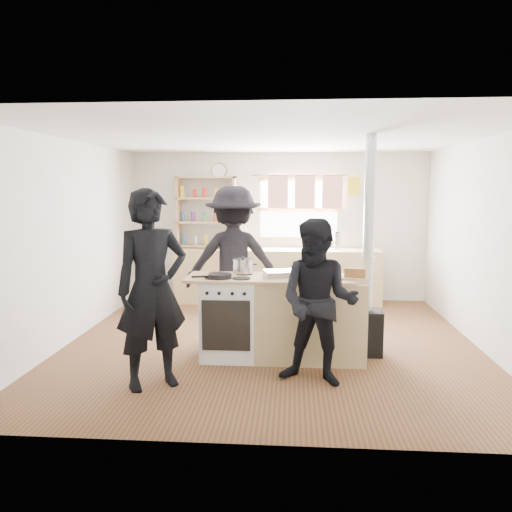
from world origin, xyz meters
name	(u,v)px	position (x,y,z in m)	size (l,w,h in m)	color
ground	(271,343)	(0.00, 0.00, -0.01)	(5.00, 5.00, 0.01)	brown
back_counter	(277,276)	(0.00, 2.22, 0.45)	(3.40, 0.55, 0.90)	tan
shelving_unit	(207,212)	(-1.20, 2.34, 1.51)	(1.00, 0.28, 1.20)	tan
thermos	(337,241)	(0.98, 2.22, 1.04)	(0.10, 0.10, 0.28)	silver
cooking_island	(282,318)	(0.14, -0.55, 0.47)	(1.97, 0.64, 0.93)	white
skillet_greens	(220,276)	(-0.54, -0.68, 0.96)	(0.32, 0.32, 0.05)	black
roast_tray	(281,273)	(0.13, -0.52, 0.97)	(0.42, 0.36, 0.07)	silver
stockpot_stove	(243,266)	(-0.31, -0.37, 1.02)	(0.24, 0.24, 0.19)	silver
stockpot_counter	(321,269)	(0.57, -0.54, 1.02)	(0.27, 0.27, 0.20)	#B6B6B9
bread_board	(355,274)	(0.93, -0.62, 0.98)	(0.32, 0.26, 0.12)	tan
flue_heater	(367,299)	(1.11, -0.33, 0.65)	(0.35, 0.35, 2.50)	black
person_near_left	(152,289)	(-1.07, -1.45, 0.95)	(0.70, 0.46, 1.91)	black
person_near_right	(318,303)	(0.51, -1.26, 0.81)	(0.79, 0.61, 1.62)	black
person_far	(234,261)	(-0.51, 0.39, 0.97)	(1.25, 0.72, 1.93)	black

